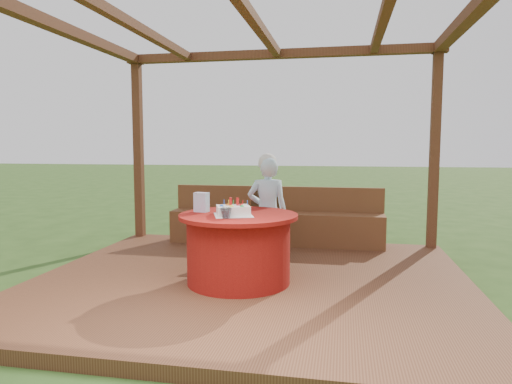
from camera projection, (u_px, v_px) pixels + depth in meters
ground at (252, 288)px, 4.82m from camera, size 60.00×60.00×0.00m
deck at (252, 283)px, 4.81m from camera, size 4.50×4.00×0.12m
pergola at (251, 55)px, 4.58m from camera, size 4.50×4.00×2.72m
bench at (275, 225)px, 6.46m from camera, size 3.00×0.42×0.80m
table at (239, 248)px, 4.59m from camera, size 1.19×1.19×0.70m
chair at (265, 220)px, 5.77m from camera, size 0.39×0.39×0.83m
elderly_woman at (267, 210)px, 5.22m from camera, size 0.50×0.38×1.30m
birthday_cake at (233, 210)px, 4.46m from camera, size 0.46×0.46×0.17m
gift_bag at (202, 202)px, 4.70m from camera, size 0.15×0.11×0.20m
drinking_glass at (226, 213)px, 4.28m from camera, size 0.12×0.12×0.10m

